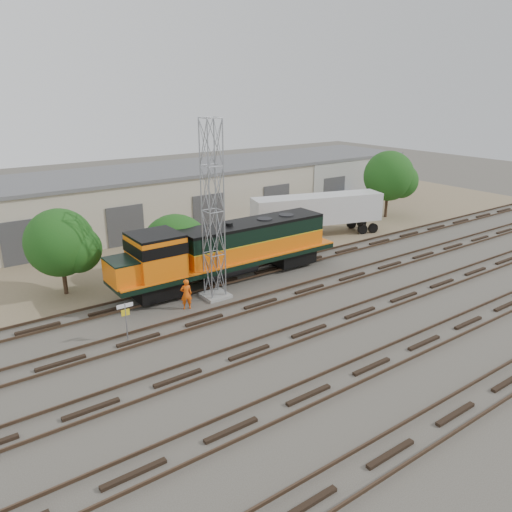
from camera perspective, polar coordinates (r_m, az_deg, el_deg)
ground at (r=32.24m, az=7.90°, el=-4.71°), size 140.00×140.00×0.00m
dirt_strip at (r=43.60m, az=-5.70°, el=1.68°), size 80.00×16.00×0.02m
tracks at (r=30.32m, az=11.80°, el=-6.36°), size 80.00×20.40×0.28m
warehouse at (r=49.84m, az=-10.41°, el=6.77°), size 58.40×10.40×5.30m
locomotive at (r=33.76m, az=-3.45°, el=0.74°), size 16.75×2.94×4.03m
signal_tower at (r=30.43m, az=-4.94°, el=4.71°), size 1.63×1.63×11.09m
sign_post at (r=27.02m, az=-14.68°, el=-6.48°), size 0.88×0.07×2.15m
worker at (r=30.29m, az=-7.98°, el=-4.34°), size 0.80×0.65×1.90m
semi_trailer at (r=45.07m, az=7.36°, el=5.21°), size 12.11×5.67×3.67m
dumpster_blue at (r=56.95m, az=11.03°, el=6.25°), size 2.06×2.01×1.50m
dumpster_red at (r=58.00m, az=10.47°, el=6.46°), size 1.90×1.84×1.40m
tree_west at (r=33.55m, az=-21.06°, el=1.25°), size 4.53×4.31×5.64m
tree_mid at (r=34.86m, az=-8.63°, el=0.61°), size 5.08×4.84×4.84m
tree_east at (r=52.66m, az=15.26°, el=8.68°), size 5.26×5.01×6.76m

